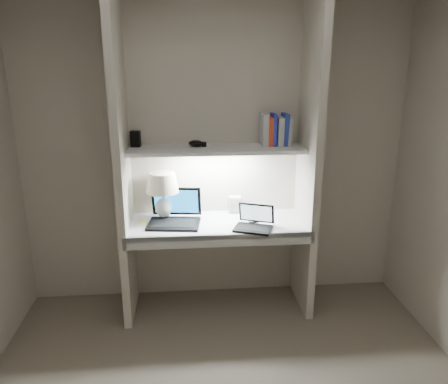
{
  "coord_description": "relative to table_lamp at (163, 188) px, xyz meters",
  "views": [
    {
      "loc": [
        -0.24,
        -2.09,
        2.04
      ],
      "look_at": [
        0.04,
        1.05,
        1.08
      ],
      "focal_mm": 35.0,
      "sensor_mm": 36.0,
      "label": 1
    }
  ],
  "objects": [
    {
      "name": "mouse",
      "position": [
        0.76,
        -0.06,
        -0.25
      ],
      "size": [
        0.1,
        0.06,
        0.03
      ],
      "primitive_type": "ellipsoid",
      "rotation": [
        0.0,
        0.0,
        0.03
      ],
      "color": "black",
      "rests_on": "desk"
    },
    {
      "name": "strip_light",
      "position": [
        0.44,
        -0.02,
        0.29
      ],
      "size": [
        0.6,
        0.04,
        0.02
      ],
      "primitive_type": "cube",
      "color": "white",
      "rests_on": "shelf"
    },
    {
      "name": "alcove_panel_left",
      "position": [
        -0.29,
        -0.11,
        0.21
      ],
      "size": [
        0.06,
        0.55,
        2.5
      ],
      "primitive_type": "cube",
      "color": "beige",
      "rests_on": "floor"
    },
    {
      "name": "back_wall",
      "position": [
        0.44,
        0.16,
        0.21
      ],
      "size": [
        3.2,
        0.01,
        2.5
      ],
      "primitive_type": "cube",
      "color": "beige",
      "rests_on": "floor"
    },
    {
      "name": "table_lamp",
      "position": [
        0.0,
        0.0,
        0.0
      ],
      "size": [
        0.27,
        0.27,
        0.39
      ],
      "color": "white",
      "rests_on": "desk"
    },
    {
      "name": "desk",
      "position": [
        0.44,
        -0.11,
        -0.29
      ],
      "size": [
        1.4,
        0.55,
        0.04
      ],
      "primitive_type": "cube",
      "color": "white",
      "rests_on": "alcove_panel_left"
    },
    {
      "name": "sticky_note",
      "position": [
        -0.16,
        -0.09,
        -0.26
      ],
      "size": [
        0.08,
        0.08,
        0.0
      ],
      "primitive_type": "cube",
      "rotation": [
        0.0,
        0.0,
        0.19
      ],
      "color": "yellow",
      "rests_on": "desk"
    },
    {
      "name": "laptop_main",
      "position": [
        0.09,
        -0.09,
        -0.21
      ],
      "size": [
        0.45,
        0.4,
        0.27
      ],
      "rotation": [
        0.0,
        0.0,
        -0.12
      ],
      "color": "black",
      "rests_on": "desk"
    },
    {
      "name": "alcove_panel_right",
      "position": [
        1.17,
        -0.11,
        0.21
      ],
      "size": [
        0.06,
        0.55,
        2.5
      ],
      "primitive_type": "cube",
      "color": "beige",
      "rests_on": "floor"
    },
    {
      "name": "shelf_box",
      "position": [
        -0.2,
        0.07,
        0.39
      ],
      "size": [
        0.08,
        0.07,
        0.13
      ],
      "primitive_type": "cube",
      "rotation": [
        0.0,
        0.0,
        -0.19
      ],
      "color": "black",
      "rests_on": "shelf"
    },
    {
      "name": "shelf_gadget",
      "position": [
        0.28,
        0.04,
        0.36
      ],
      "size": [
        0.14,
        0.12,
        0.05
      ],
      "primitive_type": "ellipsoid",
      "rotation": [
        0.0,
        0.0,
        -0.34
      ],
      "color": "black",
      "rests_on": "shelf"
    },
    {
      "name": "book_row",
      "position": [
        0.93,
        0.06,
        0.45
      ],
      "size": [
        0.24,
        0.17,
        0.26
      ],
      "color": "#BDBDBD",
      "rests_on": "shelf"
    },
    {
      "name": "cable_coil",
      "position": [
        0.75,
        -0.11,
        -0.26
      ],
      "size": [
        0.1,
        0.1,
        0.01
      ],
      "primitive_type": "torus",
      "rotation": [
        0.0,
        0.0,
        -0.08
      ],
      "color": "black",
      "rests_on": "desk"
    },
    {
      "name": "speaker",
      "position": [
        0.6,
        0.11,
        -0.19
      ],
      "size": [
        0.11,
        0.08,
        0.14
      ],
      "primitive_type": "cube",
      "rotation": [
        0.0,
        0.0,
        -0.04
      ],
      "color": "silver",
      "rests_on": "desk"
    },
    {
      "name": "shelf",
      "position": [
        0.44,
        -0.02,
        0.31
      ],
      "size": [
        1.4,
        0.36,
        0.03
      ],
      "primitive_type": "cube",
      "color": "silver",
      "rests_on": "back_wall"
    },
    {
      "name": "laptop_netbook",
      "position": [
        0.71,
        -0.27,
        -0.22
      ],
      "size": [
        0.35,
        0.33,
        0.18
      ],
      "rotation": [
        0.0,
        0.0,
        -0.37
      ],
      "color": "black",
      "rests_on": "desk"
    },
    {
      "name": "desk_apron",
      "position": [
        0.44,
        -0.37,
        -0.32
      ],
      "size": [
        1.46,
        0.03,
        0.1
      ],
      "primitive_type": "cube",
      "color": "silver",
      "rests_on": "desk"
    }
  ]
}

